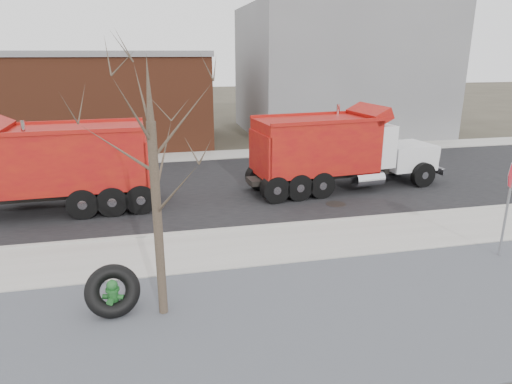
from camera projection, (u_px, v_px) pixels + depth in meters
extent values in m
plane|color=#383328|center=(279.00, 249.00, 12.60)|extent=(120.00, 120.00, 0.00)
cube|color=slate|center=(324.00, 317.00, 9.33)|extent=(60.00, 5.00, 0.03)
cube|color=#9E9B93|center=(276.00, 244.00, 12.82)|extent=(60.00, 2.50, 0.06)
cube|color=#9E9B93|center=(265.00, 227.00, 14.03)|extent=(60.00, 0.15, 0.11)
cube|color=black|center=(237.00, 186.00, 18.47)|extent=(60.00, 9.40, 0.02)
cube|color=#9E9B93|center=(217.00, 155.00, 23.77)|extent=(60.00, 2.00, 0.06)
cube|color=gray|center=(338.00, 70.00, 30.08)|extent=(12.00, 10.00, 8.00)
cube|color=brown|center=(27.00, 102.00, 25.59)|extent=(20.00, 8.00, 5.00)
cube|color=gray|center=(20.00, 52.00, 24.81)|extent=(20.20, 8.20, 0.30)
cylinder|color=#382D23|center=(158.00, 223.00, 8.91)|extent=(0.18, 0.18, 4.00)
cone|color=#382D23|center=(148.00, 88.00, 8.14)|extent=(0.14, 0.14, 1.20)
cylinder|color=#246027|center=(115.00, 312.00, 9.47)|extent=(0.42, 0.42, 0.06)
cylinder|color=#246027|center=(114.00, 300.00, 9.39)|extent=(0.22, 0.22, 0.57)
cylinder|color=#246027|center=(112.00, 289.00, 9.31)|extent=(0.28, 0.28, 0.05)
sphere|color=#246027|center=(112.00, 285.00, 9.28)|extent=(0.23, 0.23, 0.23)
cylinder|color=#246027|center=(112.00, 281.00, 9.25)|extent=(0.05, 0.05, 0.06)
cylinder|color=#246027|center=(106.00, 297.00, 9.37)|extent=(0.14, 0.13, 0.10)
cylinder|color=#246027|center=(121.00, 297.00, 9.35)|extent=(0.14, 0.13, 0.10)
cylinder|color=#246027|center=(111.00, 302.00, 9.21)|extent=(0.17, 0.15, 0.14)
torus|color=black|center=(113.00, 291.00, 9.40)|extent=(1.21, 1.04, 1.07)
cylinder|color=gray|center=(508.00, 204.00, 11.70)|extent=(0.06, 0.06, 2.92)
cube|color=black|center=(341.00, 173.00, 18.00)|extent=(7.73, 1.64, 0.20)
cube|color=silver|center=(405.00, 156.00, 18.78)|extent=(2.16, 1.96, 0.99)
cube|color=silver|center=(427.00, 154.00, 19.12)|extent=(0.24, 1.57, 0.90)
cube|color=silver|center=(366.00, 144.00, 18.00)|extent=(1.66, 2.22, 1.62)
cube|color=black|center=(383.00, 131.00, 18.10)|extent=(0.25, 1.79, 0.72)
cube|color=#A11D0D|center=(316.00, 145.00, 17.28)|extent=(4.71, 2.65, 1.98)
cylinder|color=silver|center=(337.00, 131.00, 18.39)|extent=(0.14, 0.14, 2.16)
cylinder|color=black|center=(394.00, 164.00, 19.89)|extent=(1.01, 0.38, 0.99)
cylinder|color=black|center=(423.00, 175.00, 18.14)|extent=(1.01, 0.38, 0.99)
cylinder|color=black|center=(280.00, 175.00, 18.11)|extent=(1.01, 0.38, 0.99)
cylinder|color=black|center=(298.00, 187.00, 16.55)|extent=(1.01, 0.38, 0.99)
cube|color=black|center=(42.00, 195.00, 15.21)|extent=(7.46, 1.07, 0.20)
cube|color=silver|center=(6.00, 164.00, 14.65)|extent=(1.53, 2.15, 1.64)
cube|color=#A11D0D|center=(75.00, 158.00, 15.14)|extent=(4.63, 2.35, 2.00)
cylinder|color=silver|center=(27.00, 156.00, 13.94)|extent=(0.13, 0.13, 2.19)
cylinder|color=black|center=(112.00, 201.00, 14.99)|extent=(1.01, 0.31, 1.00)
cylinder|color=black|center=(114.00, 186.00, 16.60)|extent=(1.01, 0.31, 1.00)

